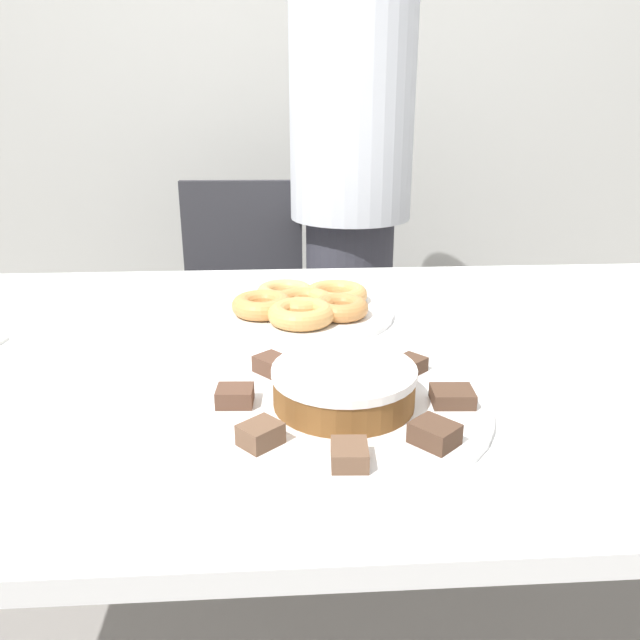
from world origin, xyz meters
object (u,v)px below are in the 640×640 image
(plate_cake, at_px, (344,407))
(plate_donuts, at_px, (304,313))
(office_chair_left, at_px, (242,334))
(person_standing, at_px, (350,203))
(frosted_cake, at_px, (344,386))

(plate_cake, xyz_separation_m, plate_donuts, (-0.04, 0.40, 0.00))
(office_chair_left, distance_m, plate_donuts, 0.85)
(plate_cake, bearing_deg, person_standing, 83.43)
(office_chair_left, bearing_deg, plate_cake, -77.47)
(plate_donuts, bearing_deg, person_standing, 77.59)
(office_chair_left, distance_m, plate_cake, 1.22)
(plate_cake, height_order, frosted_cake, frosted_cake)
(person_standing, distance_m, frosted_cake, 1.22)
(plate_cake, distance_m, plate_donuts, 0.40)
(plate_donuts, distance_m, frosted_cake, 0.40)
(person_standing, xyz_separation_m, frosted_cake, (-0.14, -1.21, -0.05))
(person_standing, xyz_separation_m, office_chair_left, (-0.35, -0.05, -0.41))
(person_standing, height_order, frosted_cake, person_standing)
(office_chair_left, distance_m, frosted_cake, 1.23)
(office_chair_left, relative_size, frosted_cake, 4.75)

